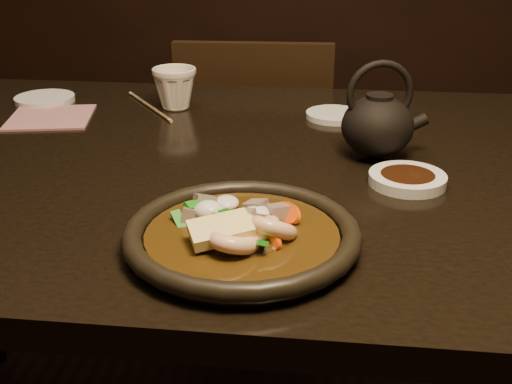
# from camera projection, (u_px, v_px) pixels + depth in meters

# --- Properties ---
(table) EXTENTS (1.60, 0.90, 0.75)m
(table) POSITION_uv_depth(u_px,v_px,m) (236.00, 203.00, 1.05)
(table) COLOR black
(table) RESTS_ON floor
(chair) EXTENTS (0.41, 0.41, 0.83)m
(chair) POSITION_uv_depth(u_px,v_px,m) (256.00, 176.00, 1.72)
(chair) COLOR black
(chair) RESTS_ON floor
(plate) EXTENTS (0.28, 0.28, 0.03)m
(plate) POSITION_uv_depth(u_px,v_px,m) (242.00, 236.00, 0.75)
(plate) COLOR black
(plate) RESTS_ON table
(stirfry) EXTENTS (0.17, 0.16, 0.06)m
(stirfry) POSITION_uv_depth(u_px,v_px,m) (241.00, 231.00, 0.75)
(stirfry) COLOR #321F09
(stirfry) RESTS_ON plate
(soy_dish) EXTENTS (0.11, 0.11, 0.02)m
(soy_dish) POSITION_uv_depth(u_px,v_px,m) (407.00, 179.00, 0.92)
(soy_dish) COLOR silver
(soy_dish) RESTS_ON table
(saucer_left) EXTENTS (0.12, 0.12, 0.01)m
(saucer_left) POSITION_uv_depth(u_px,v_px,m) (45.00, 99.00, 1.31)
(saucer_left) COLOR silver
(saucer_left) RESTS_ON table
(saucer_right) EXTENTS (0.11, 0.11, 0.01)m
(saucer_right) POSITION_uv_depth(u_px,v_px,m) (334.00, 115.00, 1.21)
(saucer_right) COLOR silver
(saucer_right) RESTS_ON table
(tea_cup) EXTENTS (0.11, 0.10, 0.09)m
(tea_cup) POSITION_uv_depth(u_px,v_px,m) (175.00, 87.00, 1.25)
(tea_cup) COLOR silver
(tea_cup) RESTS_ON table
(chopsticks) EXTENTS (0.14, 0.19, 0.01)m
(chopsticks) POSITION_uv_depth(u_px,v_px,m) (149.00, 106.00, 1.27)
(chopsticks) COLOR tan
(chopsticks) RESTS_ON table
(napkin) EXTENTS (0.18, 0.18, 0.00)m
(napkin) POSITION_uv_depth(u_px,v_px,m) (51.00, 117.00, 1.21)
(napkin) COLOR #9B5F68
(napkin) RESTS_ON table
(teapot) EXTENTS (0.14, 0.11, 0.15)m
(teapot) POSITION_uv_depth(u_px,v_px,m) (378.00, 123.00, 1.00)
(teapot) COLOR black
(teapot) RESTS_ON table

